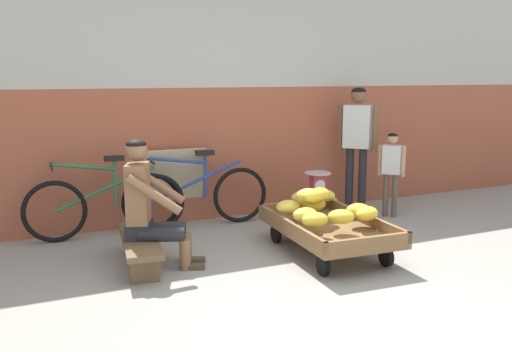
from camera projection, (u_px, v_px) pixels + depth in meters
The scene contains 14 objects.
ground_plane at pixel (335, 307), 4.07m from camera, with size 80.00×80.00×0.00m, color gray.
back_wall at pixel (201, 96), 6.43m from camera, with size 16.00×0.30×2.86m.
banana_cart at pixel (328, 229), 5.25m from camera, with size 0.92×1.49×0.36m.
banana_pile at pixel (319, 204), 5.31m from camera, with size 0.87×1.10×0.26m.
low_bench at pixel (140, 245), 4.89m from camera, with size 0.45×1.13×0.27m.
vendor_seated at pixel (149, 204), 4.83m from camera, with size 0.74×0.61×1.14m.
plastic_crate at pixel (317, 210), 6.35m from camera, with size 0.36×0.28×0.30m.
weighing_scale at pixel (318, 184), 6.30m from camera, with size 0.30×0.30×0.29m.
bicycle_near_left at pixel (106, 204), 5.77m from camera, with size 1.66×0.48×0.86m.
bicycle_far_left at pixel (197, 196), 6.17m from camera, with size 1.66×0.48×0.86m.
sign_board at pixel (173, 186), 6.28m from camera, with size 0.70×0.26×0.87m.
customer_adult at pixel (357, 135), 6.75m from camera, with size 0.37×0.38×1.53m.
customer_child at pixel (391, 165), 6.56m from camera, with size 0.24×0.25×1.01m.
shopping_bag at pixel (334, 225), 5.85m from camera, with size 0.18×0.12×0.24m, color silver.
Camera 1 is at (-2.13, -3.24, 1.68)m, focal length 38.93 mm.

